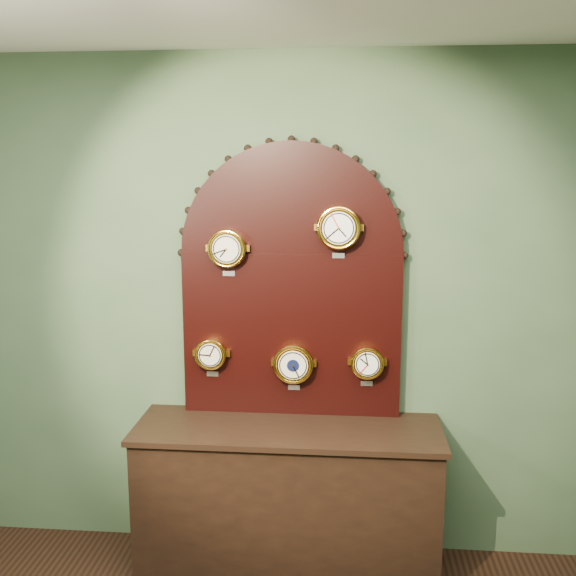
# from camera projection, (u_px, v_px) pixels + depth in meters

# --- Properties ---
(wall_back) EXTENTS (4.00, 0.00, 4.00)m
(wall_back) POSITION_uv_depth(u_px,v_px,m) (292.00, 312.00, 3.71)
(wall_back) COLOR #405A3D
(wall_back) RESTS_ON ground
(shop_counter) EXTENTS (1.60, 0.50, 0.80)m
(shop_counter) POSITION_uv_depth(u_px,v_px,m) (288.00, 501.00, 3.63)
(shop_counter) COLOR black
(shop_counter) RESTS_ON ground_plane
(display_board) EXTENTS (1.26, 0.06, 1.53)m
(display_board) POSITION_uv_depth(u_px,v_px,m) (291.00, 273.00, 3.62)
(display_board) COLOR black
(display_board) RESTS_ON shop_counter
(roman_clock) EXTENTS (0.21, 0.08, 0.26)m
(roman_clock) POSITION_uv_depth(u_px,v_px,m) (227.00, 248.00, 3.56)
(roman_clock) COLOR gold
(roman_clock) RESTS_ON display_board
(arabic_clock) EXTENTS (0.23, 0.08, 0.28)m
(arabic_clock) POSITION_uv_depth(u_px,v_px,m) (339.00, 228.00, 3.48)
(arabic_clock) COLOR gold
(arabic_clock) RESTS_ON display_board
(hygrometer) EXTENTS (0.18, 0.08, 0.23)m
(hygrometer) POSITION_uv_depth(u_px,v_px,m) (211.00, 354.00, 3.68)
(hygrometer) COLOR gold
(hygrometer) RESTS_ON display_board
(barometer) EXTENTS (0.22, 0.08, 0.27)m
(barometer) POSITION_uv_depth(u_px,v_px,m) (294.00, 364.00, 3.64)
(barometer) COLOR gold
(barometer) RESTS_ON display_board
(tide_clock) EXTENTS (0.18, 0.08, 0.23)m
(tide_clock) POSITION_uv_depth(u_px,v_px,m) (367.00, 363.00, 3.61)
(tide_clock) COLOR gold
(tide_clock) RESTS_ON display_board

